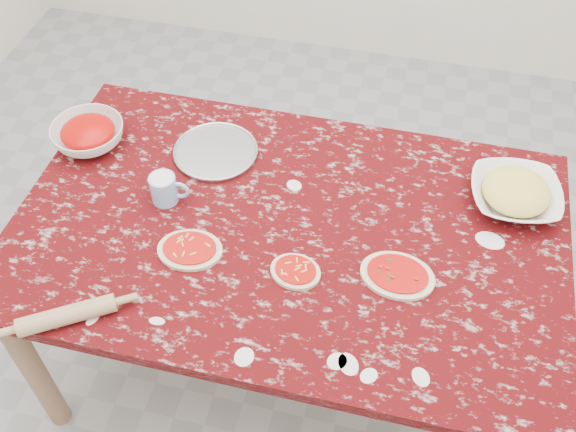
% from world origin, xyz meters
% --- Properties ---
extents(ground, '(4.00, 4.00, 0.00)m').
position_xyz_m(ground, '(0.00, 0.00, 0.00)').
color(ground, gray).
extents(worktable, '(1.60, 1.00, 0.75)m').
position_xyz_m(worktable, '(0.00, 0.00, 0.67)').
color(worktable, '#3F0608').
rests_on(worktable, ground).
extents(pizza_tray, '(0.33, 0.33, 0.01)m').
position_xyz_m(pizza_tray, '(-0.30, 0.25, 0.76)').
color(pizza_tray, '#B2B2B7').
rests_on(pizza_tray, worktable).
extents(sauce_bowl, '(0.31, 0.31, 0.07)m').
position_xyz_m(sauce_bowl, '(-0.71, 0.20, 0.79)').
color(sauce_bowl, white).
rests_on(sauce_bowl, worktable).
extents(cheese_bowl, '(0.29, 0.29, 0.06)m').
position_xyz_m(cheese_bowl, '(0.63, 0.25, 0.78)').
color(cheese_bowl, white).
rests_on(cheese_bowl, worktable).
extents(flour_mug, '(0.12, 0.08, 0.09)m').
position_xyz_m(flour_mug, '(-0.38, 0.02, 0.80)').
color(flour_mug, '#86B1E7').
rests_on(flour_mug, worktable).
extents(pizza_left, '(0.20, 0.16, 0.02)m').
position_xyz_m(pizza_left, '(-0.25, -0.15, 0.76)').
color(pizza_left, beige).
rests_on(pizza_left, worktable).
extents(pizza_mid, '(0.16, 0.14, 0.02)m').
position_xyz_m(pizza_mid, '(0.06, -0.15, 0.76)').
color(pizza_mid, beige).
rests_on(pizza_mid, worktable).
extents(pizza_right, '(0.22, 0.18, 0.02)m').
position_xyz_m(pizza_right, '(0.33, -0.10, 0.76)').
color(pizza_right, beige).
rests_on(pizza_right, worktable).
extents(rolling_pin, '(0.24, 0.18, 0.05)m').
position_xyz_m(rolling_pin, '(-0.48, -0.44, 0.77)').
color(rolling_pin, tan).
rests_on(rolling_pin, worktable).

